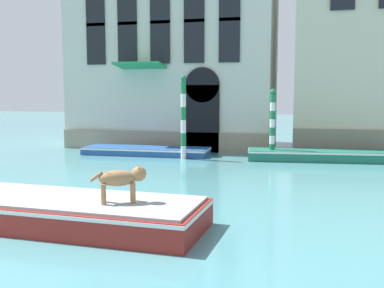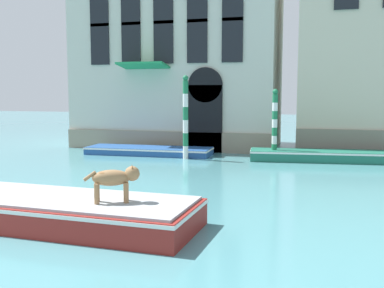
{
  "view_description": "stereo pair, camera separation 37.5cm",
  "coord_description": "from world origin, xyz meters",
  "px_view_note": "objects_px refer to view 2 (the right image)",
  "views": [
    {
      "loc": [
        9.16,
        -5.53,
        3.06
      ],
      "look_at": [
        5.18,
        10.34,
        1.2
      ],
      "focal_mm": 42.0,
      "sensor_mm": 36.0,
      "label": 1
    },
    {
      "loc": [
        9.52,
        -5.44,
        3.06
      ],
      "look_at": [
        5.18,
        10.34,
        1.2
      ],
      "focal_mm": 42.0,
      "sensor_mm": 36.0,
      "label": 2
    }
  ],
  "objects_px": {
    "boat_moored_near_palazzo": "(149,151)",
    "boat_moored_far": "(322,156)",
    "mooring_pole_2": "(275,124)",
    "boat_foreground": "(48,209)",
    "dog_on_deck": "(115,178)",
    "mooring_pole_0": "(186,117)"
  },
  "relations": [
    {
      "from": "boat_foreground",
      "to": "boat_moored_near_palazzo",
      "type": "relative_size",
      "value": 1.15
    },
    {
      "from": "boat_moored_near_palazzo",
      "to": "mooring_pole_2",
      "type": "distance_m",
      "value": 6.39
    },
    {
      "from": "boat_moored_far",
      "to": "mooring_pole_2",
      "type": "distance_m",
      "value": 2.56
    },
    {
      "from": "mooring_pole_0",
      "to": "mooring_pole_2",
      "type": "distance_m",
      "value": 4.09
    },
    {
      "from": "boat_foreground",
      "to": "mooring_pole_2",
      "type": "relative_size",
      "value": 2.24
    },
    {
      "from": "mooring_pole_0",
      "to": "mooring_pole_2",
      "type": "bearing_deg",
      "value": 9.16
    },
    {
      "from": "boat_foreground",
      "to": "mooring_pole_0",
      "type": "relative_size",
      "value": 1.88
    },
    {
      "from": "boat_moored_near_palazzo",
      "to": "mooring_pole_2",
      "type": "relative_size",
      "value": 1.95
    },
    {
      "from": "boat_foreground",
      "to": "boat_moored_near_palazzo",
      "type": "distance_m",
      "value": 12.0
    },
    {
      "from": "dog_on_deck",
      "to": "boat_moored_near_palazzo",
      "type": "distance_m",
      "value": 12.59
    },
    {
      "from": "dog_on_deck",
      "to": "boat_moored_far",
      "type": "height_order",
      "value": "dog_on_deck"
    },
    {
      "from": "boat_moored_near_palazzo",
      "to": "boat_moored_far",
      "type": "relative_size",
      "value": 0.96
    },
    {
      "from": "boat_foreground",
      "to": "dog_on_deck",
      "type": "xyz_separation_m",
      "value": [
        1.8,
        -0.14,
        0.84
      ]
    },
    {
      "from": "boat_moored_near_palazzo",
      "to": "boat_moored_far",
      "type": "distance_m",
      "value": 8.34
    },
    {
      "from": "dog_on_deck",
      "to": "boat_foreground",
      "type": "bearing_deg",
      "value": 150.68
    },
    {
      "from": "boat_foreground",
      "to": "mooring_pole_2",
      "type": "xyz_separation_m",
      "value": [
        4.24,
        11.53,
        1.29
      ]
    },
    {
      "from": "boat_moored_far",
      "to": "mooring_pole_0",
      "type": "xyz_separation_m",
      "value": [
        -6.16,
        -0.93,
        1.7
      ]
    },
    {
      "from": "boat_moored_near_palazzo",
      "to": "mooring_pole_0",
      "type": "xyz_separation_m",
      "value": [
        2.19,
        -0.96,
        1.76
      ]
    },
    {
      "from": "dog_on_deck",
      "to": "boat_moored_far",
      "type": "relative_size",
      "value": 0.17
    },
    {
      "from": "boat_foreground",
      "to": "boat_moored_near_palazzo",
      "type": "xyz_separation_m",
      "value": [
        -1.97,
        11.84,
        -0.15
      ]
    },
    {
      "from": "dog_on_deck",
      "to": "mooring_pole_0",
      "type": "distance_m",
      "value": 11.15
    },
    {
      "from": "boat_moored_near_palazzo",
      "to": "mooring_pole_0",
      "type": "height_order",
      "value": "mooring_pole_0"
    }
  ]
}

